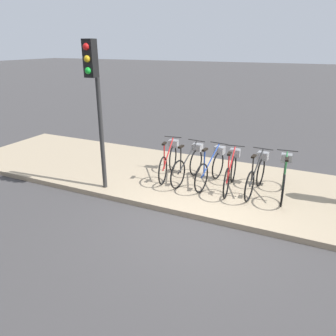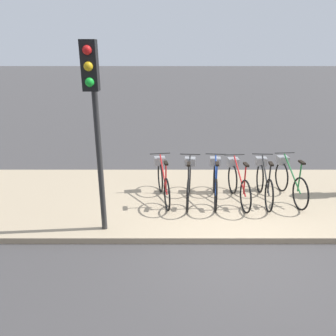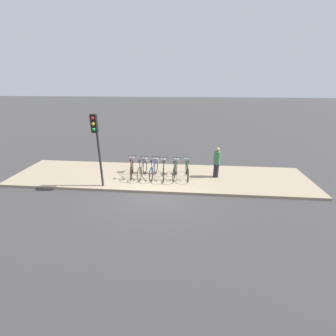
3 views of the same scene
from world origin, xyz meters
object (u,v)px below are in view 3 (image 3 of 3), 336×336
parked_bicycle_2 (154,168)px  parked_bicycle_1 (143,168)px  traffic_light (96,136)px  parked_bicycle_3 (164,169)px  pedestrian (217,162)px  parked_bicycle_5 (187,169)px  parked_bicycle_4 (175,169)px  parked_bicycle_0 (132,167)px

parked_bicycle_2 → parked_bicycle_1: bearing=-178.4°
parked_bicycle_1 → traffic_light: size_ratio=0.50×
parked_bicycle_3 → pedestrian: size_ratio=1.06×
parked_bicycle_5 → traffic_light: 4.59m
traffic_light → parked_bicycle_4: bearing=22.8°
parked_bicycle_3 → parked_bicycle_4: (0.58, 0.05, 0.00)m
parked_bicycle_0 → parked_bicycle_2: (1.16, -0.04, 0.00)m
parked_bicycle_4 → parked_bicycle_1: bearing=-179.4°
parked_bicycle_2 → parked_bicycle_5: size_ratio=1.00×
parked_bicycle_1 → pedestrian: pedestrian is taller
parked_bicycle_1 → parked_bicycle_3: same height
parked_bicycle_2 → pedestrian: (3.12, 0.24, 0.36)m
parked_bicycle_5 → parked_bicycle_0: bearing=-179.1°
parked_bicycle_2 → parked_bicycle_4: (1.07, 0.00, 0.00)m
parked_bicycle_1 → parked_bicycle_2: 0.58m
parked_bicycle_3 → pedestrian: (2.64, 0.29, 0.36)m
parked_bicycle_5 → parked_bicycle_1: bearing=-177.3°
pedestrian → traffic_light: (-5.35, -1.62, 1.58)m
pedestrian → traffic_light: size_ratio=0.47×
parked_bicycle_4 → parked_bicycle_3: bearing=-175.3°
traffic_light → parked_bicycle_5: bearing=20.8°
traffic_light → parked_bicycle_0: bearing=53.1°
parked_bicycle_1 → traffic_light: (-1.65, -1.37, 1.94)m
parked_bicycle_1 → traffic_light: 2.89m
parked_bicycle_3 → parked_bicycle_4: size_ratio=1.00×
parked_bicycle_1 → parked_bicycle_2: (0.58, 0.02, 0.00)m
pedestrian → parked_bicycle_1: bearing=-176.0°
parked_bicycle_2 → parked_bicycle_3: (0.49, -0.05, 0.00)m
traffic_light → parked_bicycle_1: bearing=39.6°
parked_bicycle_2 → parked_bicycle_3: size_ratio=1.00×
parked_bicycle_5 → pedestrian: bearing=5.9°
parked_bicycle_4 → parked_bicycle_2: bearing=-179.9°
parked_bicycle_1 → parked_bicycle_3: 1.06m
parked_bicycle_1 → parked_bicycle_4: bearing=0.6°
parked_bicycle_1 → parked_bicycle_0: bearing=174.0°
parked_bicycle_1 → parked_bicycle_4: (1.65, 0.02, 0.00)m
parked_bicycle_2 → parked_bicycle_4: 1.07m
parked_bicycle_4 → parked_bicycle_5: bearing=8.5°
parked_bicycle_3 → traffic_light: bearing=-153.8°
parked_bicycle_4 → pedestrian: (2.05, 0.24, 0.36)m
pedestrian → parked_bicycle_4: bearing=-173.4°
parked_bicycle_5 → pedestrian: 1.52m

